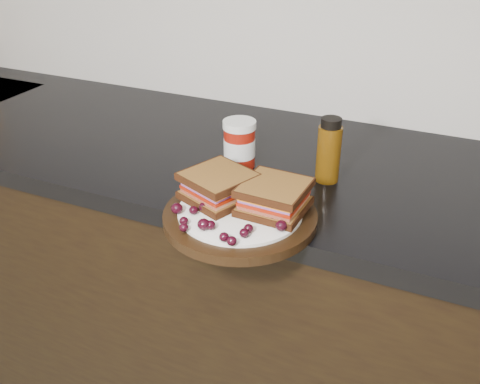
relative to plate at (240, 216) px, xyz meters
The scene contains 31 objects.
base_cabinets 0.56m from the plate, 108.77° to the left, with size 3.96×0.58×0.86m, color black.
countertop 0.29m from the plate, 108.77° to the left, with size 3.98×0.60×0.04m, color black.
plate is the anchor object (origin of this frame).
sandwich_left 0.07m from the plate, 158.84° to the left, with size 0.11×0.11×0.05m, color brown, non-canonical shape.
sandwich_right 0.07m from the plate, 24.22° to the left, with size 0.11×0.11×0.05m, color brown, non-canonical shape.
grape_0 0.12m from the plate, 149.22° to the right, with size 0.02×0.02×0.02m, color black.
grape_1 0.09m from the plate, 145.15° to the right, with size 0.02×0.02×0.02m, color black.
grape_2 0.11m from the plate, 128.24° to the right, with size 0.02×0.02×0.01m, color black.
grape_3 0.12m from the plate, 118.81° to the right, with size 0.02×0.02×0.01m, color black.
grape_4 0.09m from the plate, 108.89° to the right, with size 0.02×0.02×0.02m, color black.
grape_5 0.09m from the plate, 103.30° to the right, with size 0.02×0.02×0.02m, color black.
grape_6 0.11m from the plate, 80.34° to the right, with size 0.02×0.02×0.02m, color black.
grape_7 0.12m from the plate, 72.64° to the right, with size 0.02×0.02×0.02m, color black.
grape_8 0.09m from the plate, 61.36° to the right, with size 0.02×0.02×0.02m, color black.
grape_9 0.08m from the plate, 55.01° to the right, with size 0.02×0.02×0.02m, color black.
grape_10 0.10m from the plate, 20.46° to the right, with size 0.02×0.02×0.02m, color black.
grape_11 0.08m from the plate, 14.35° to the right, with size 0.02×0.02×0.02m, color black.
grape_12 0.08m from the plate, ahead, with size 0.02×0.02×0.01m, color black.
grape_13 0.10m from the plate, 17.47° to the left, with size 0.02×0.02×0.02m, color black.
grape_14 0.09m from the plate, 29.46° to the left, with size 0.02×0.02×0.02m, color black.
grape_15 0.05m from the plate, 44.67° to the left, with size 0.02×0.02×0.02m, color black.
grape_16 0.08m from the plate, 136.92° to the left, with size 0.02×0.02×0.02m, color black.
grape_17 0.07m from the plate, 144.18° to the left, with size 0.02×0.02×0.02m, color black.
grape_18 0.09m from the plate, 165.25° to the left, with size 0.02×0.02×0.02m, color black.
grape_19 0.10m from the plate, behind, with size 0.02×0.02×0.02m, color black.
grape_20 0.07m from the plate, 151.71° to the right, with size 0.02×0.02×0.02m, color black.
grape_21 0.05m from the plate, 154.19° to the left, with size 0.02×0.02×0.02m, color black.
grape_22 0.07m from the plate, 165.37° to the left, with size 0.02×0.02×0.02m, color black.
grape_23 0.10m from the plate, 168.24° to the left, with size 0.02×0.02×0.02m, color black.
condiment_jar 0.23m from the plate, 114.51° to the left, with size 0.07×0.07×0.10m, color maroon.
oil_bottle 0.25m from the plate, 65.95° to the left, with size 0.05×0.05×0.14m, color #4D2E07.
Camera 1 is at (0.43, 0.67, 1.42)m, focal length 40.00 mm.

